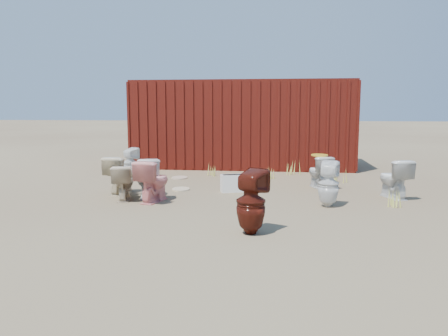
# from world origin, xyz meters

# --- Properties ---
(ground) EXTENTS (100.00, 100.00, 0.00)m
(ground) POSITION_xyz_m (0.00, 0.00, 0.00)
(ground) COLOR brown
(ground) RESTS_ON ground
(shipping_container) EXTENTS (6.00, 2.40, 2.40)m
(shipping_container) POSITION_xyz_m (0.00, 5.20, 1.20)
(shipping_container) COLOR #4A0E0C
(shipping_container) RESTS_ON ground
(toilet_front_a) EXTENTS (0.60, 0.81, 0.74)m
(toilet_front_a) POSITION_xyz_m (-1.40, 0.47, 0.37)
(toilet_front_a) COLOR white
(toilet_front_a) RESTS_ON ground
(toilet_front_pink) EXTENTS (0.59, 0.81, 0.75)m
(toilet_front_pink) POSITION_xyz_m (-1.20, 0.05, 0.37)
(toilet_front_pink) COLOR pink
(toilet_front_pink) RESTS_ON ground
(toilet_front_c) EXTENTS (0.55, 0.73, 0.66)m
(toilet_front_c) POSITION_xyz_m (-1.45, 0.37, 0.33)
(toilet_front_c) COLOR silver
(toilet_front_c) RESTS_ON ground
(toilet_front_maroon) EXTENTS (0.52, 0.53, 0.86)m
(toilet_front_maroon) POSITION_xyz_m (0.65, -1.76, 0.43)
(toilet_front_maroon) COLOR #50170D
(toilet_front_maroon) RESTS_ON ground
(toilet_front_e) EXTENTS (0.62, 0.81, 0.73)m
(toilet_front_e) POSITION_xyz_m (3.13, 0.89, 0.36)
(toilet_front_e) COLOR white
(toilet_front_e) RESTS_ON ground
(toilet_back_a) EXTENTS (0.45, 0.45, 0.73)m
(toilet_back_a) POSITION_xyz_m (-2.47, 2.50, 0.37)
(toilet_back_a) COLOR white
(toilet_back_a) RESTS_ON ground
(toilet_back_beige_left) EXTENTS (0.51, 0.78, 0.74)m
(toilet_back_beige_left) POSITION_xyz_m (-2.03, 0.67, 0.37)
(toilet_back_beige_left) COLOR beige
(toilet_back_beige_left) RESTS_ON ground
(toilet_back_beige_right) EXTENTS (0.47, 0.69, 0.64)m
(toilet_back_beige_right) POSITION_xyz_m (-1.77, 0.11, 0.32)
(toilet_back_beige_right) COLOR beige
(toilet_back_beige_right) RESTS_ON ground
(toilet_back_yellowlid) EXTENTS (0.57, 0.75, 0.68)m
(toilet_back_yellowlid) POSITION_xyz_m (1.86, 1.77, 0.34)
(toilet_back_yellowlid) COLOR silver
(toilet_back_yellowlid) RESTS_ON ground
(toilet_back_e) EXTENTS (0.42, 0.42, 0.78)m
(toilet_back_e) POSITION_xyz_m (1.85, 0.01, 0.39)
(toilet_back_e) COLOR white
(toilet_back_e) RESTS_ON ground
(yellow_lid) EXTENTS (0.34, 0.43, 0.02)m
(yellow_lid) POSITION_xyz_m (1.86, 1.77, 0.69)
(yellow_lid) COLOR gold
(yellow_lid) RESTS_ON toilet_back_yellowlid
(loose_tank) EXTENTS (0.54, 0.36, 0.35)m
(loose_tank) POSITION_xyz_m (0.13, 1.13, 0.17)
(loose_tank) COLOR white
(loose_tank) RESTS_ON ground
(loose_lid_near) EXTENTS (0.40, 0.51, 0.02)m
(loose_lid_near) POSITION_xyz_m (-1.32, 2.67, 0.01)
(loose_lid_near) COLOR #C6AC8F
(loose_lid_near) RESTS_ON ground
(loose_lid_far) EXTENTS (0.40, 0.50, 0.02)m
(loose_lid_far) POSITION_xyz_m (-0.97, 1.22, 0.01)
(loose_lid_far) COLOR beige
(loose_lid_far) RESTS_ON ground
(weed_clump_a) EXTENTS (0.36, 0.36, 0.34)m
(weed_clump_a) POSITION_xyz_m (-2.09, 2.62, 0.17)
(weed_clump_a) COLOR #C7C54F
(weed_clump_a) RESTS_ON ground
(weed_clump_b) EXTENTS (0.32, 0.32, 0.25)m
(weed_clump_b) POSITION_xyz_m (0.76, 2.80, 0.13)
(weed_clump_b) COLOR #C7C54F
(weed_clump_b) RESTS_ON ground
(weed_clump_c) EXTENTS (0.36, 0.36, 0.33)m
(weed_clump_c) POSITION_xyz_m (2.40, 2.61, 0.16)
(weed_clump_c) COLOR #C7C54F
(weed_clump_c) RESTS_ON ground
(weed_clump_d) EXTENTS (0.30, 0.30, 0.28)m
(weed_clump_d) POSITION_xyz_m (-0.63, 3.10, 0.14)
(weed_clump_d) COLOR #C7C54F
(weed_clump_d) RESTS_ON ground
(weed_clump_e) EXTENTS (0.34, 0.34, 0.33)m
(weed_clump_e) POSITION_xyz_m (1.38, 3.50, 0.16)
(weed_clump_e) COLOR #C7C54F
(weed_clump_e) RESTS_ON ground
(weed_clump_f) EXTENTS (0.28, 0.28, 0.27)m
(weed_clump_f) POSITION_xyz_m (2.94, 0.16, 0.13)
(weed_clump_f) COLOR #C7C54F
(weed_clump_f) RESTS_ON ground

